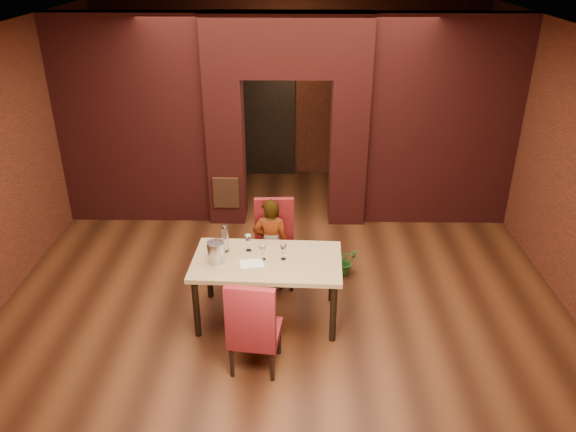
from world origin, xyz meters
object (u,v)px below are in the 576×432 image
object	(u,v)px
chair_near	(255,322)
potted_plant	(344,261)
wine_bucket	(216,252)
wine_glass_a	(248,243)
wine_glass_b	(263,253)
chair_far	(275,245)
person_seated	(271,244)
water_bottle	(225,239)
wine_glass_c	(283,252)
dining_table	(267,289)

from	to	relation	value
chair_near	potted_plant	xyz separation A→B (m)	(1.07, 1.86, -0.36)
potted_plant	chair_near	bearing A→B (deg)	-119.79
chair_near	wine_bucket	distance (m)	1.01
wine_glass_a	wine_glass_b	world-z (taller)	wine_glass_a
chair_near	wine_glass_b	distance (m)	0.92
chair_far	potted_plant	xyz separation A→B (m)	(0.93, 0.24, -0.37)
potted_plant	person_seated	bearing A→B (deg)	-160.90
chair_far	water_bottle	size ratio (longest dim) A/B	3.37
chair_far	chair_near	distance (m)	1.63
chair_near	wine_glass_a	world-z (taller)	chair_near
chair_far	wine_glass_c	size ratio (longest dim) A/B	6.01
wine_glass_b	water_bottle	distance (m)	0.49
dining_table	chair_near	size ratio (longest dim) A/B	1.54
wine_glass_c	wine_bucket	distance (m)	0.76
wine_glass_b	wine_glass_c	distance (m)	0.23
chair_near	potted_plant	distance (m)	2.18
chair_far	wine_glass_c	distance (m)	0.84
person_seated	potted_plant	distance (m)	1.11
wine_glass_a	water_bottle	world-z (taller)	water_bottle
chair_far	wine_bucket	size ratio (longest dim) A/B	4.60
wine_glass_c	chair_near	bearing A→B (deg)	-107.38
person_seated	potted_plant	size ratio (longest dim) A/B	3.27
chair_far	wine_bucket	world-z (taller)	chair_far
wine_glass_a	wine_bucket	xyz separation A→B (m)	(-0.35, -0.26, 0.02)
chair_far	wine_bucket	xyz separation A→B (m)	(-0.63, -0.82, 0.36)
person_seated	wine_glass_a	size ratio (longest dim) A/B	6.14
wine_glass_a	wine_bucket	size ratio (longest dim) A/B	0.83
chair_far	wine_glass_a	distance (m)	0.72
wine_bucket	person_seated	bearing A→B (deg)	50.92
water_bottle	chair_near	bearing A→B (deg)	-68.44
chair_far	potted_plant	bearing A→B (deg)	11.56
chair_near	water_bottle	world-z (taller)	water_bottle
potted_plant	wine_glass_c	bearing A→B (deg)	-128.60
chair_near	wine_glass_a	xyz separation A→B (m)	(-0.14, 1.06, 0.35)
wine_glass_c	potted_plant	xyz separation A→B (m)	(0.79, 1.00, -0.70)
wine_glass_c	water_bottle	xyz separation A→B (m)	(-0.68, 0.18, 0.07)
chair_far	chair_near	xyz separation A→B (m)	(-0.14, -1.62, -0.01)
wine_glass_a	potted_plant	distance (m)	1.62
wine_glass_c	potted_plant	world-z (taller)	wine_glass_c
chair_near	wine_bucket	xyz separation A→B (m)	(-0.49, 0.80, 0.37)
water_bottle	potted_plant	world-z (taller)	water_bottle
dining_table	wine_bucket	bearing A→B (deg)	-172.99
dining_table	person_seated	distance (m)	0.71
wine_glass_c	wine_glass_b	bearing A→B (deg)	-177.52
chair_near	wine_glass_c	bearing A→B (deg)	-100.09
dining_table	chair_near	xyz separation A→B (m)	(-0.08, -0.85, 0.16)
dining_table	water_bottle	xyz separation A→B (m)	(-0.49, 0.19, 0.57)
chair_near	wine_bucket	size ratio (longest dim) A/B	4.55
wine_glass_a	potted_plant	bearing A→B (deg)	33.53
wine_glass_b	water_bottle	xyz separation A→B (m)	(-0.45, 0.19, 0.08)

